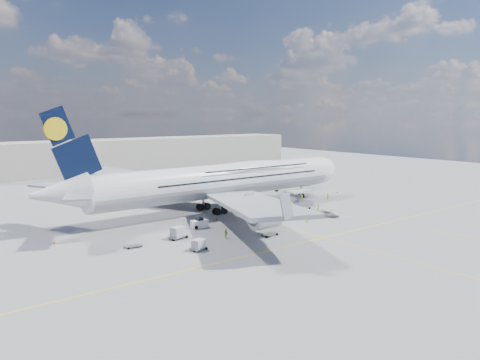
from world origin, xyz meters
TOP-DOWN VIEW (x-y plane):
  - ground at (0.00, 0.00)m, footprint 300.00×300.00m
  - taxi_line_main at (0.00, 0.00)m, footprint 0.25×220.00m
  - taxi_line_cross at (0.00, -20.00)m, footprint 120.00×0.25m
  - taxi_line_diag at (14.00, 10.00)m, footprint 14.16×99.06m
  - airliner at (0.26, 10.00)m, footprint 77.26×79.15m
  - jet_bridge at (29.81, 20.94)m, footprint 18.80×12.10m
  - cargo_loader at (16.82, 2.89)m, footprint 8.53×3.20m
  - terminal at (0.00, 95.00)m, footprint 180.00×16.00m
  - tree_line at (40.00, 140.00)m, footprint 160.00×6.00m
  - dolly_row_a at (-20.31, -4.87)m, footprint 3.72×2.63m
  - dolly_row_b at (-21.33, -12.90)m, footprint 3.13×2.34m
  - dolly_row_c at (-6.51, -13.23)m, footprint 3.35×2.63m
  - dolly_back at (-28.78, -5.05)m, footprint 2.89×1.76m
  - dolly_nose_far at (15.13, -0.50)m, footprint 3.37×2.25m
  - dolly_nose_near at (4.76, -5.50)m, footprint 3.31×2.11m
  - baggage_tug at (-13.10, -0.54)m, footprint 3.22×1.61m
  - catering_truck_inner at (-15.70, 27.73)m, footprint 7.13×2.93m
  - catering_truck_outer at (-12.56, 44.66)m, footprint 6.65×3.57m
  - service_van at (13.71, -9.05)m, footprint 4.39×5.22m
  - crew_nose at (28.73, 4.28)m, footprint 0.74×0.58m
  - crew_loader at (16.30, -3.93)m, footprint 0.88×0.78m
  - crew_wing at (-13.58, -9.73)m, footprint 0.49×1.06m
  - crew_van at (21.64, 6.51)m, footprint 0.69×0.92m
  - crew_tug at (4.97, -11.35)m, footprint 1.15×0.72m
  - cone_nose at (38.39, 9.33)m, footprint 0.46×0.46m
  - cone_wing_left_inner at (-3.02, 28.21)m, footprint 0.46×0.46m
  - cone_wing_left_outer at (-19.56, 34.40)m, footprint 0.50×0.50m
  - cone_wing_right_inner at (-6.56, 2.88)m, footprint 0.40×0.40m
  - cone_wing_right_outer at (-18.10, -9.13)m, footprint 0.45×0.45m
  - cone_tail at (-38.22, 5.02)m, footprint 0.39×0.39m

SIDE VIEW (x-z plane):
  - ground at x=0.00m, z-range 0.00..0.00m
  - taxi_line_main at x=0.00m, z-range 0.00..0.01m
  - taxi_line_cross at x=0.00m, z-range 0.00..0.01m
  - taxi_line_diag at x=14.00m, z-range 0.00..0.01m
  - cone_tail at x=-38.22m, z-range -0.01..0.49m
  - cone_wing_right_inner at x=-6.56m, z-range -0.01..0.50m
  - cone_wing_right_outer at x=-18.10m, z-range -0.01..0.56m
  - cone_nose at x=38.39m, z-range -0.01..0.57m
  - cone_wing_left_inner at x=-3.02m, z-range -0.01..0.58m
  - cone_wing_left_outer at x=-19.56m, z-range -0.01..0.62m
  - dolly_back at x=-28.78m, z-range 0.11..0.51m
  - dolly_row_c at x=-6.51m, z-range 0.12..0.55m
  - dolly_nose_near at x=4.76m, z-range 0.12..0.58m
  - dolly_nose_far at x=15.13m, z-range 0.12..0.58m
  - service_van at x=13.71m, z-range 0.00..1.33m
  - crew_loader at x=16.30m, z-range 0.00..1.52m
  - crew_tug at x=4.97m, z-range 0.00..1.70m
  - crew_van at x=21.64m, z-range 0.00..1.71m
  - baggage_tug at x=-13.10m, z-range -0.12..1.85m
  - crew_wing at x=-13.58m, z-range 0.00..1.76m
  - crew_nose at x=28.73m, z-range 0.00..1.80m
  - dolly_row_b at x=-21.33m, z-range 0.07..1.83m
  - dolly_row_a at x=-20.31m, z-range 0.08..2.21m
  - cargo_loader at x=16.82m, z-range -0.59..3.09m
  - catering_truck_outer at x=-12.56m, z-range -0.13..3.63m
  - catering_truck_inner at x=-15.70m, z-range -0.12..4.10m
  - tree_line at x=40.00m, z-range 0.00..8.00m
  - terminal at x=0.00m, z-range 0.00..12.00m
  - jet_bridge at x=29.81m, z-range 2.60..11.10m
  - airliner at x=0.26m, z-range -4.98..18.72m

